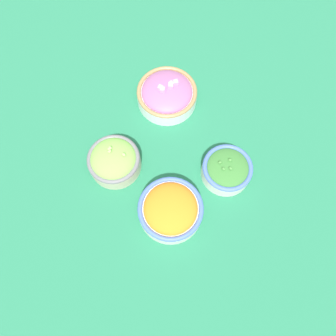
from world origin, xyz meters
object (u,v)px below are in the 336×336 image
bowl_red_onion (167,94)px  bowl_broccoli (227,169)px  bowl_carrots (171,210)px  bowl_lettuce (114,161)px

bowl_red_onion → bowl_broccoli: size_ratio=1.31×
bowl_red_onion → bowl_carrots: bearing=156.3°
bowl_red_onion → bowl_carrots: 0.33m
bowl_red_onion → bowl_carrots: (-0.30, 0.13, 0.00)m
bowl_broccoli → bowl_lettuce: bearing=60.3°
bowl_red_onion → bowl_lettuce: bowl_lettuce is taller
bowl_broccoli → bowl_lettuce: (0.14, 0.25, 0.00)m
bowl_red_onion → bowl_lettuce: 0.24m
bowl_red_onion → bowl_carrots: bowl_red_onion is taller
bowl_broccoli → bowl_lettuce: bowl_lettuce is taller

